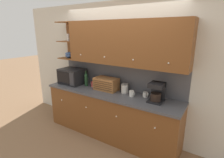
% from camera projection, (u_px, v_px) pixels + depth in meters
% --- Properties ---
extents(ground_plane, '(24.00, 24.00, 0.00)m').
position_uv_depth(ground_plane, '(117.00, 128.00, 3.83)').
color(ground_plane, '#896647').
extents(wall_back, '(5.13, 0.06, 2.60)m').
position_uv_depth(wall_back, '(118.00, 70.00, 3.51)').
color(wall_back, beige).
rests_on(wall_back, ground_plane).
extents(counter_unit, '(2.75, 0.62, 0.92)m').
position_uv_depth(counter_unit, '(110.00, 114.00, 3.47)').
color(counter_unit, brown).
rests_on(counter_unit, ground_plane).
extents(backsplash_panel, '(2.73, 0.01, 0.53)m').
position_uv_depth(backsplash_panel, '(117.00, 75.00, 3.51)').
color(backsplash_panel, '#4C4C51').
rests_on(backsplash_panel, counter_unit).
extents(upper_cabinets, '(2.73, 0.35, 0.79)m').
position_uv_depth(upper_cabinets, '(121.00, 43.00, 3.12)').
color(upper_cabinets, brown).
rests_on(upper_cabinets, backsplash_panel).
extents(microwave, '(0.52, 0.41, 0.33)m').
position_uv_depth(microwave, '(72.00, 76.00, 3.85)').
color(microwave, black).
rests_on(microwave, counter_unit).
extents(wine_bottle, '(0.07, 0.07, 0.33)m').
position_uv_depth(wine_bottle, '(86.00, 79.00, 3.69)').
color(wine_bottle, '#19381E').
rests_on(wine_bottle, counter_unit).
extents(mug_blue_second, '(0.10, 0.09, 0.10)m').
position_uv_depth(mug_blue_second, '(93.00, 84.00, 3.68)').
color(mug_blue_second, '#B73D38').
rests_on(mug_blue_second, counter_unit).
extents(bread_box, '(0.47, 0.27, 0.24)m').
position_uv_depth(bread_box, '(106.00, 84.00, 3.45)').
color(bread_box, '#996033').
rests_on(bread_box, counter_unit).
extents(storage_canister, '(0.14, 0.14, 0.17)m').
position_uv_depth(storage_canister, '(125.00, 88.00, 3.29)').
color(storage_canister, silver).
rests_on(storage_canister, counter_unit).
extents(mug, '(0.10, 0.08, 0.11)m').
position_uv_depth(mug, '(132.00, 93.00, 3.12)').
color(mug, silver).
rests_on(mug, counter_unit).
extents(mug_patterned_third, '(0.10, 0.09, 0.09)m').
position_uv_depth(mug_patterned_third, '(145.00, 94.00, 3.10)').
color(mug_patterned_third, silver).
rests_on(mug_patterned_third, counter_unit).
extents(coffee_maker, '(0.23, 0.25, 0.33)m').
position_uv_depth(coffee_maker, '(157.00, 92.00, 2.86)').
color(coffee_maker, black).
rests_on(coffee_maker, counter_unit).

